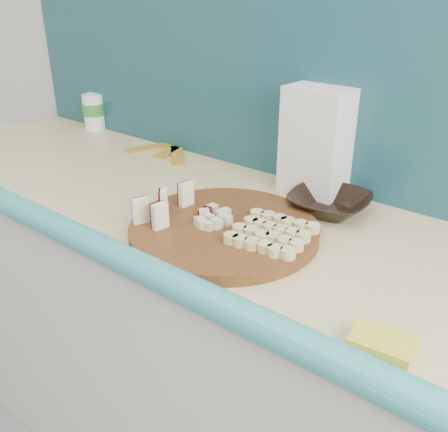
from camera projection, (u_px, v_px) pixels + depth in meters
kitchen_counter at (231, 362)px, 1.37m from camera, size 2.20×0.63×0.91m
backsplash at (303, 87)px, 1.27m from camera, size 2.20×0.02×0.50m
cutting_board at (224, 230)px, 1.08m from camera, size 0.46×0.46×0.03m
apple_wedges at (163, 205)px, 1.09m from camera, size 0.07×0.16×0.06m
apple_chunks at (214, 217)px, 1.08m from camera, size 0.07×0.06×0.02m
banana_slices at (272, 233)px, 1.02m from camera, size 0.17×0.17×0.02m
brown_bowl at (329, 203)px, 1.17m from camera, size 0.20×0.20×0.05m
flour_bag at (317, 142)px, 1.24m from camera, size 0.16×0.12×0.27m
canister at (94, 111)px, 1.79m from camera, size 0.08×0.08×0.13m
sponge at (382, 345)px, 0.74m from camera, size 0.10×0.07×0.03m
banana_peel at (167, 151)px, 1.59m from camera, size 0.25×0.20×0.01m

